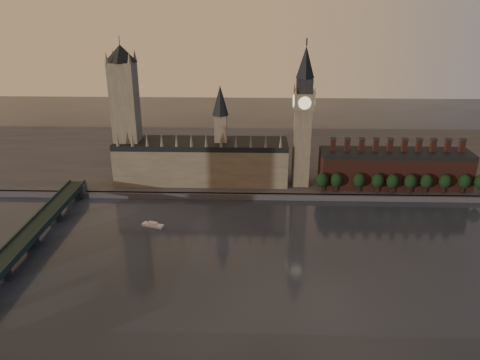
{
  "coord_description": "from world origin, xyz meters",
  "views": [
    {
      "loc": [
        -25.75,
        -221.08,
        138.39
      ],
      "look_at": [
        -33.88,
        55.0,
        28.68
      ],
      "focal_mm": 35.0,
      "sensor_mm": 36.0,
      "label": 1
    }
  ],
  "objects_px": {
    "big_ben": "(303,116)",
    "westminster_bridge": "(15,253)",
    "victoria_tower": "(126,110)",
    "river_boat": "(153,225)"
  },
  "relations": [
    {
      "from": "victoria_tower",
      "to": "big_ben",
      "type": "xyz_separation_m",
      "value": [
        130.0,
        -5.0,
        -2.26
      ]
    },
    {
      "from": "big_ben",
      "to": "river_boat",
      "type": "height_order",
      "value": "big_ben"
    },
    {
      "from": "westminster_bridge",
      "to": "victoria_tower",
      "type": "bearing_deg",
      "value": 73.44
    },
    {
      "from": "big_ben",
      "to": "westminster_bridge",
      "type": "xyz_separation_m",
      "value": [
        -165.0,
        -112.7,
        -49.39
      ]
    },
    {
      "from": "westminster_bridge",
      "to": "river_boat",
      "type": "relative_size",
      "value": 13.62
    },
    {
      "from": "river_boat",
      "to": "westminster_bridge",
      "type": "bearing_deg",
      "value": -124.99
    },
    {
      "from": "big_ben",
      "to": "westminster_bridge",
      "type": "relative_size",
      "value": 0.54
    },
    {
      "from": "victoria_tower",
      "to": "westminster_bridge",
      "type": "height_order",
      "value": "victoria_tower"
    },
    {
      "from": "victoria_tower",
      "to": "river_boat",
      "type": "distance_m",
      "value": 95.9
    },
    {
      "from": "westminster_bridge",
      "to": "river_boat",
      "type": "height_order",
      "value": "westminster_bridge"
    }
  ]
}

